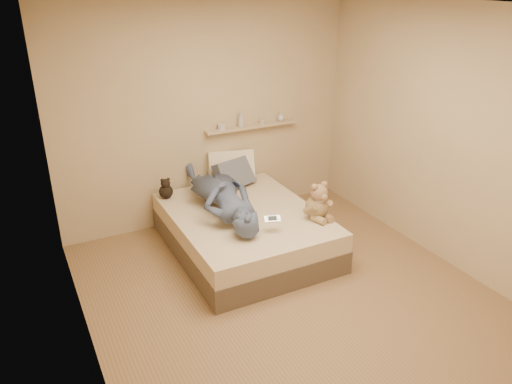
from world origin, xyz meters
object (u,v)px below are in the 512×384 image
wall_shelf (252,126)px  pillow_grey (235,174)px  person (222,195)px  dark_plush (166,189)px  pillow_cream (231,167)px  teddy_bear (318,204)px  game_console (272,219)px  bed (244,231)px

wall_shelf → pillow_grey: bearing=-147.3°
pillow_grey → person: 0.68m
dark_plush → wall_shelf: 1.31m
dark_plush → person: (0.44, -0.60, 0.08)m
dark_plush → pillow_cream: (0.86, 0.08, 0.09)m
dark_plush → pillow_cream: size_ratio=0.45×
teddy_bear → game_console: bearing=-175.1°
game_console → teddy_bear: bearing=4.9°
person → pillow_cream: bearing=-117.5°
person → game_console: bearing=114.5°
game_console → wall_shelf: 1.60m
bed → person: size_ratio=1.21×
pillow_cream → teddy_bear: bearing=-73.1°
teddy_bear → pillow_cream: (-0.40, 1.31, 0.03)m
teddy_bear → pillow_cream: 1.36m
dark_plush → wall_shelf: bearing=7.9°
game_console → pillow_grey: 1.22m
person → bed: bearing=146.9°
pillow_grey → person: person is taller
teddy_bear → pillow_grey: (-0.42, 1.17, 0.00)m
game_console → wall_shelf: size_ratio=0.15×
teddy_bear → dark_plush: teddy_bear is taller
teddy_bear → person: bearing=142.9°
dark_plush → pillow_grey: pillow_grey is taller
teddy_bear → pillow_grey: 1.24m
wall_shelf → game_console: bearing=-109.0°
dark_plush → teddy_bear: bearing=-44.2°
pillow_cream → person: 0.80m
pillow_grey → person: bearing=-126.4°
pillow_cream → wall_shelf: wall_shelf is taller
bed → pillow_cream: bearing=74.4°
dark_plush → pillow_grey: (0.84, -0.06, 0.06)m
pillow_cream → pillow_grey: bearing=-99.0°
bed → game_console: bearing=-83.9°
wall_shelf → pillow_cream: bearing=-166.1°
teddy_bear → dark_plush: bearing=135.8°
pillow_cream → dark_plush: bearing=-174.4°
pillow_cream → person: pillow_cream is taller
teddy_bear → dark_plush: (-1.26, 1.22, -0.06)m
wall_shelf → teddy_bear: bearing=-86.8°
game_console → pillow_cream: pillow_cream is taller
game_console → pillow_grey: bearing=82.8°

